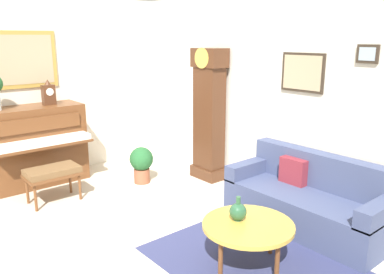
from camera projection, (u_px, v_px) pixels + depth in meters
ground_plane at (112, 241)px, 4.42m from camera, size 6.40×6.00×0.10m
wall_left at (23, 89)px, 5.99m from camera, size 0.13×4.90×2.80m
wall_back at (259, 94)px, 5.55m from camera, size 5.30×0.13×2.80m
area_rug at (257, 265)px, 3.86m from camera, size 2.10×1.50×0.01m
piano at (35, 145)px, 5.89m from camera, size 0.87×1.44×1.19m
piano_bench at (52, 173)px, 5.27m from camera, size 0.42×0.70×0.48m
grandfather_clock at (209, 118)px, 6.06m from camera, size 0.52×0.34×2.03m
couch at (308, 200)px, 4.62m from camera, size 1.90×0.80×0.84m
coffee_table at (248, 226)px, 3.75m from camera, size 0.88×0.88×0.45m
mantel_clock at (48, 93)px, 5.87m from camera, size 0.13×0.18×0.38m
green_jug at (238, 211)px, 3.80m from camera, size 0.17×0.17×0.24m
potted_plant at (141, 162)px, 5.99m from camera, size 0.36×0.36×0.56m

